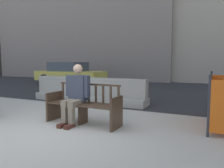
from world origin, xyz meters
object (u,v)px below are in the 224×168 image
street_bench (84,106)px  jersey_barrier_centre (116,94)px  car_taxi_near (70,73)px  jersey_barrier_left (63,90)px  seated_person (76,93)px

street_bench → jersey_barrier_centre: size_ratio=0.85×
street_bench → car_taxi_near: size_ratio=0.41×
jersey_barrier_left → seated_person: bearing=-46.8°
jersey_barrier_left → car_taxi_near: (-3.02, 4.58, 0.34)m
street_bench → car_taxi_near: bearing=128.0°
jersey_barrier_centre → jersey_barrier_left: (-2.12, 0.01, 0.00)m
seated_person → car_taxi_near: (-5.21, 6.91, -0.01)m
street_bench → seated_person: size_ratio=1.30×
street_bench → jersey_barrier_left: bearing=135.8°
seated_person → jersey_barrier_left: bearing=133.2°
jersey_barrier_centre → car_taxi_near: car_taxi_near is taller
street_bench → car_taxi_near: car_taxi_near is taller
street_bench → jersey_barrier_left: (-2.35, 2.28, -0.06)m
seated_person → street_bench: bearing=18.1°
seated_person → car_taxi_near: 8.66m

